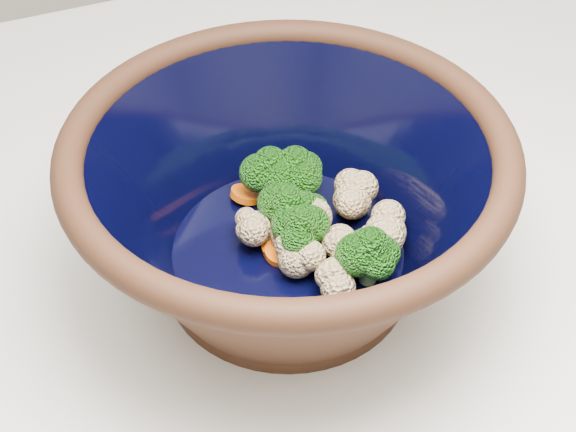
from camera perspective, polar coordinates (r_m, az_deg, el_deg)
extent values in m
cylinder|color=black|center=(0.67, 0.00, -3.83)|extent=(0.20, 0.20, 0.01)
torus|color=black|center=(0.58, 0.00, 4.91)|extent=(0.34, 0.34, 0.02)
cylinder|color=black|center=(0.65, 0.00, -2.35)|extent=(0.19, 0.19, 0.00)
cylinder|color=#608442|center=(0.69, -1.22, 1.94)|extent=(0.01, 0.01, 0.02)
ellipsoid|color=#236F15|center=(0.67, -1.25, 3.60)|extent=(0.05, 0.05, 0.04)
cylinder|color=#608442|center=(0.62, 5.72, -3.91)|extent=(0.01, 0.01, 0.02)
ellipsoid|color=#236F15|center=(0.61, 5.89, -2.24)|extent=(0.05, 0.05, 0.04)
cylinder|color=#608442|center=(0.66, 1.04, -0.74)|extent=(0.01, 0.01, 0.02)
ellipsoid|color=#236F15|center=(0.64, 1.07, 0.65)|extent=(0.04, 0.04, 0.03)
cylinder|color=#608442|center=(0.66, -0.10, -0.69)|extent=(0.01, 0.01, 0.02)
ellipsoid|color=#236F15|center=(0.64, -0.10, 0.92)|extent=(0.04, 0.04, 0.04)
cylinder|color=#608442|center=(0.64, 0.90, -2.26)|extent=(0.01, 0.01, 0.02)
ellipsoid|color=#236F15|center=(0.62, 0.92, -0.64)|extent=(0.04, 0.04, 0.04)
cylinder|color=#608442|center=(0.69, 0.51, 1.97)|extent=(0.01, 0.01, 0.02)
ellipsoid|color=#236F15|center=(0.67, 0.52, 3.64)|extent=(0.05, 0.05, 0.04)
sphere|color=beige|center=(0.65, 0.74, -0.57)|extent=(0.03, 0.03, 0.03)
sphere|color=beige|center=(0.64, 0.01, -1.34)|extent=(0.03, 0.03, 0.03)
sphere|color=beige|center=(0.61, 3.57, -5.09)|extent=(0.03, 0.03, 0.03)
sphere|color=beige|center=(0.64, 0.05, -1.29)|extent=(0.03, 0.03, 0.03)
sphere|color=beige|center=(0.62, 0.62, -3.12)|extent=(0.03, 0.03, 0.03)
sphere|color=beige|center=(0.64, 5.32, -2.20)|extent=(0.03, 0.03, 0.03)
sphere|color=beige|center=(0.65, -2.27, -0.88)|extent=(0.03, 0.03, 0.03)
sphere|color=beige|center=(0.67, 4.59, 1.13)|extent=(0.03, 0.03, 0.03)
sphere|color=beige|center=(0.63, 4.35, -2.84)|extent=(0.03, 0.03, 0.03)
sphere|color=beige|center=(0.65, 6.93, -1.20)|extent=(0.03, 0.03, 0.03)
sphere|color=beige|center=(0.64, 3.72, -1.77)|extent=(0.03, 0.03, 0.03)
cylinder|color=#D65E09|center=(0.66, 1.29, -1.02)|extent=(0.03, 0.03, 0.01)
cylinder|color=#D65E09|center=(0.64, -0.53, -2.57)|extent=(0.03, 0.03, 0.01)
cylinder|color=#D65E09|center=(0.65, -0.47, -2.14)|extent=(0.03, 0.03, 0.01)
cylinder|color=#D65E09|center=(0.65, 0.26, -1.67)|extent=(0.03, 0.03, 0.01)
cylinder|color=#D65E09|center=(0.69, -3.02, 1.55)|extent=(0.03, 0.03, 0.01)
cylinder|color=#D65E09|center=(0.64, 0.26, -2.81)|extent=(0.03, 0.03, 0.01)
cylinder|color=#D65E09|center=(0.64, 5.21, -2.61)|extent=(0.03, 0.03, 0.01)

